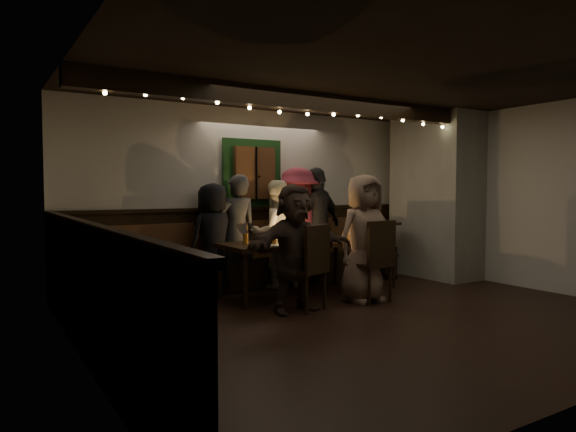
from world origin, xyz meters
TOP-DOWN VIEW (x-y plane):
  - room at (1.07, 1.42)m, footprint 6.02×5.01m
  - dining_table at (-0.10, 1.40)m, footprint 2.02×0.86m
  - chair_near_left at (-0.44, 0.58)m, footprint 0.58×0.58m
  - chair_near_right at (0.49, 0.50)m, footprint 0.51×0.51m
  - chair_end at (1.16, 1.36)m, footprint 0.55×0.55m
  - high_top at (1.81, 1.80)m, footprint 0.56×0.56m
  - person_a at (-0.96, 2.15)m, footprint 0.83×0.65m
  - person_b at (-0.61, 2.12)m, footprint 0.59×0.39m
  - person_c at (-0.05, 2.04)m, footprint 0.80×0.66m
  - person_d at (0.39, 2.11)m, footprint 1.26×0.95m
  - person_e at (0.72, 2.08)m, footprint 1.10×0.73m
  - person_f at (-0.60, 0.64)m, footprint 1.40×0.51m
  - person_g at (0.42, 0.63)m, footprint 0.79×0.52m

SIDE VIEW (x-z plane):
  - high_top at x=1.81m, z-range 0.12..1.01m
  - chair_near_left at x=-0.44m, z-range 0.06..1.07m
  - chair_end at x=1.16m, z-range 0.06..1.08m
  - chair_near_right at x=0.49m, z-range 0.07..1.09m
  - dining_table at x=-0.10m, z-range 0.22..1.10m
  - person_f at x=-0.60m, z-range 0.00..1.48m
  - person_a at x=-0.96m, z-range 0.00..1.50m
  - person_c at x=-0.05m, z-range 0.00..1.54m
  - person_g at x=0.42m, z-range 0.00..1.60m
  - person_b at x=-0.61m, z-range 0.00..1.62m
  - person_d at x=0.39m, z-range 0.00..1.73m
  - person_e at x=0.72m, z-range 0.00..1.74m
  - room at x=1.07m, z-range -0.24..2.38m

